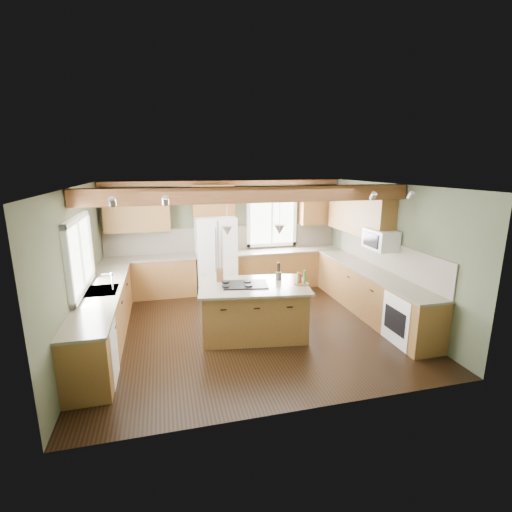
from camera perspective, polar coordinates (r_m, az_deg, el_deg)
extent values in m
plane|color=black|center=(7.03, -1.04, -10.90)|extent=(5.60, 5.60, 0.00)
plane|color=silver|center=(6.39, -1.14, 10.79)|extent=(5.60, 5.60, 0.00)
plane|color=#414934|center=(8.99, -4.71, 3.27)|extent=(5.60, 0.00, 5.60)
plane|color=#414934|center=(6.57, -25.62, -2.00)|extent=(0.00, 5.00, 5.00)
plane|color=#414934|center=(7.70, 19.65, 0.73)|extent=(0.00, 5.00, 5.00)
cube|color=#512817|center=(6.12, -0.53, 9.44)|extent=(5.55, 0.26, 0.26)
cube|color=#512817|center=(8.75, -4.76, 11.17)|extent=(5.55, 0.20, 0.10)
cube|color=brown|center=(8.99, -4.68, 2.69)|extent=(5.58, 0.03, 0.58)
cube|color=brown|center=(7.75, 19.31, 0.16)|extent=(0.03, 3.70, 0.58)
cube|color=brown|center=(8.79, -15.86, -3.23)|extent=(2.02, 0.60, 0.88)
cube|color=#4D4639|center=(8.67, -16.06, -0.33)|extent=(2.06, 0.64, 0.04)
cube|color=brown|center=(9.26, 4.85, -1.88)|extent=(2.62, 0.60, 0.88)
cube|color=#4D4639|center=(9.14, 4.91, 0.89)|extent=(2.66, 0.64, 0.04)
cube|color=brown|center=(6.83, -22.30, -8.72)|extent=(0.60, 3.70, 0.88)
cube|color=#4D4639|center=(6.68, -22.66, -5.06)|extent=(0.64, 3.74, 0.04)
cube|color=brown|center=(7.81, 17.10, -5.46)|extent=(0.60, 3.70, 0.88)
cube|color=#4D4639|center=(7.68, 17.34, -2.21)|extent=(0.64, 3.74, 0.04)
cube|color=brown|center=(8.62, -17.84, 6.58)|extent=(1.40, 0.35, 0.90)
cube|color=brown|center=(8.65, -6.60, 8.51)|extent=(0.96, 0.35, 0.70)
cube|color=brown|center=(8.26, 15.56, 6.45)|extent=(0.35, 2.20, 0.90)
cube|color=brown|center=(9.38, 9.52, 7.59)|extent=(0.90, 0.35, 0.90)
cube|color=white|center=(6.56, -25.59, 0.23)|extent=(0.04, 1.60, 1.05)
cube|color=white|center=(9.18, 2.41, 5.11)|extent=(1.10, 0.04, 1.00)
cube|color=#262628|center=(6.67, -22.66, -5.02)|extent=(0.50, 0.65, 0.03)
cylinder|color=#B2B2B7|center=(6.61, -21.23, -3.75)|extent=(0.02, 0.02, 0.28)
cube|color=white|center=(5.66, -23.96, -13.74)|extent=(0.60, 0.60, 0.84)
cube|color=white|center=(6.81, 22.68, -8.91)|extent=(0.60, 0.72, 0.84)
cube|color=white|center=(7.49, 18.61, 2.42)|extent=(0.40, 0.70, 0.38)
cone|color=#B2B2B7|center=(6.18, -4.44, 3.92)|extent=(0.18, 0.18, 0.16)
cone|color=#B2B2B7|center=(6.26, 3.63, 4.07)|extent=(0.18, 0.18, 0.16)
cube|color=white|center=(8.66, -6.19, 0.13)|extent=(0.90, 0.74, 1.80)
cube|color=olive|center=(6.60, -0.36, -8.41)|extent=(1.89, 1.31, 0.88)
cube|color=#4D4639|center=(6.44, -0.37, -4.62)|extent=(2.02, 1.44, 0.04)
cube|color=black|center=(6.42, -1.67, -4.41)|extent=(0.82, 0.61, 0.02)
cube|color=brown|center=(6.62, -5.57, -3.08)|extent=(0.14, 0.11, 0.20)
cylinder|color=#464038|center=(6.70, 3.49, -3.07)|extent=(0.12, 0.12, 0.14)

